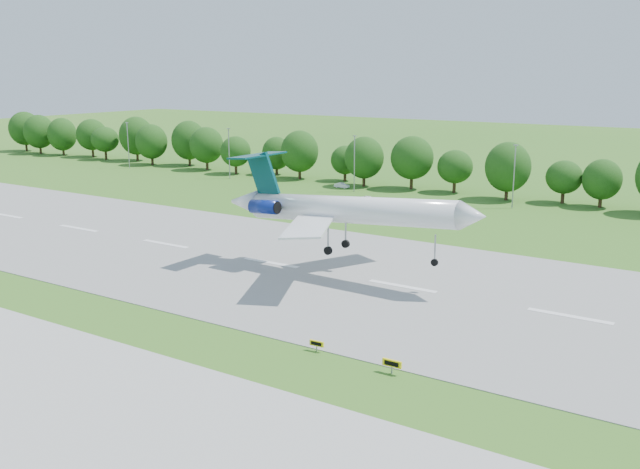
# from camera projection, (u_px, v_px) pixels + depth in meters

# --- Properties ---
(ground) EXTENTS (600.00, 600.00, 0.00)m
(ground) POSITION_uv_depth(u_px,v_px,m) (133.00, 315.00, 77.20)
(ground) COLOR #2F681B
(ground) RESTS_ON ground
(runway) EXTENTS (400.00, 45.00, 0.08)m
(runway) POSITION_uv_depth(u_px,v_px,m) (271.00, 263.00, 97.65)
(runway) COLOR gray
(runway) RESTS_ON ground
(tree_line) EXTENTS (288.40, 8.40, 10.40)m
(tree_line) POSITION_uv_depth(u_px,v_px,m) (460.00, 165.00, 151.07)
(tree_line) COLOR #382314
(tree_line) RESTS_ON ground
(light_poles) EXTENTS (175.90, 0.25, 12.19)m
(light_poles) POSITION_uv_depth(u_px,v_px,m) (429.00, 169.00, 144.18)
(light_poles) COLOR gray
(light_poles) RESTS_ON ground
(airliner) EXTENTS (37.01, 27.01, 12.08)m
(airliner) POSITION_uv_depth(u_px,v_px,m) (338.00, 208.00, 90.01)
(airliner) COLOR white
(airliner) RESTS_ON ground
(taxi_sign_centre) EXTENTS (1.50, 0.26, 1.05)m
(taxi_sign_centre) POSITION_uv_depth(u_px,v_px,m) (317.00, 344.00, 66.99)
(taxi_sign_centre) COLOR gray
(taxi_sign_centre) RESTS_ON ground
(taxi_sign_right) EXTENTS (1.82, 0.25, 1.28)m
(taxi_sign_right) POSITION_uv_depth(u_px,v_px,m) (392.00, 364.00, 62.03)
(taxi_sign_right) COLOR gray
(taxi_sign_right) RESTS_ON ground
(service_vehicle_a) EXTENTS (3.49, 1.27, 1.15)m
(service_vehicle_a) POSITION_uv_depth(u_px,v_px,m) (342.00, 185.00, 159.67)
(service_vehicle_a) COLOR white
(service_vehicle_a) RESTS_ON ground
(service_vehicle_b) EXTENTS (3.69, 2.23, 1.17)m
(service_vehicle_b) POSITION_uv_depth(u_px,v_px,m) (369.00, 199.00, 143.14)
(service_vehicle_b) COLOR white
(service_vehicle_b) RESTS_ON ground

